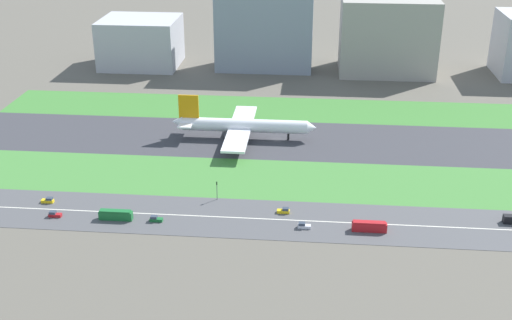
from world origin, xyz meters
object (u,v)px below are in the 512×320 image
airliner (241,126)px  bus_1 (369,226)px  fuel_tank_west (271,37)px  bus_0 (116,215)px  terminal_building (141,42)px  car_0 (284,211)px  car_4 (48,200)px  hangar_building (264,30)px  car_1 (304,226)px  traffic_light (217,189)px  car_2 (55,214)px  car_3 (156,219)px  office_tower (387,35)px

airliner → bus_1: (52.02, -78.00, -4.41)m
bus_1 → fuel_tank_west: size_ratio=0.63×
bus_0 → terminal_building: size_ratio=0.25×
airliner → bus_1: bearing=-56.3°
car_0 → car_4: (-85.88, 0.00, 0.00)m
hangar_building → car_1: bearing=-81.5°
traffic_light → terminal_building: (-72.18, 174.01, 10.11)m
car_0 → bus_0: size_ratio=0.38×
car_2 → fuel_tank_west: (59.15, 237.00, 7.72)m
car_3 → bus_0: 14.02m
car_2 → traffic_light: bearing=-161.8°
car_2 → fuel_tank_west: bearing=-104.0°
car_3 → fuel_tank_west: (23.22, 237.00, 7.72)m
car_4 → car_1: bearing=-6.1°
traffic_light → car_0: bearing=-17.7°
car_1 → hangar_building: (-28.74, 192.00, 22.76)m
hangar_building → terminal_building: bearing=180.0°
traffic_light → car_2: bearing=-161.8°
car_0 → bus_1: bearing=-19.0°
car_1 → hangar_building: hangar_building is taller
office_tower → fuel_tank_west: (-71.19, 45.00, -13.30)m
car_2 → hangar_building: hangar_building is taller
car_2 → terminal_building: terminal_building is taller
terminal_building → fuel_tank_west: (76.67, 45.00, -5.76)m
car_1 → bus_1: size_ratio=0.38×
car_0 → office_tower: (50.69, 182.00, 21.02)m
car_1 → office_tower: office_tower is taller
car_2 → office_tower: 233.01m
car_4 → airliner: bearing=47.2°
car_1 → fuel_tank_west: 238.73m
car_1 → terminal_building: 218.93m
car_3 → office_tower: bearing=-116.2°
terminal_building → hangar_building: bearing=0.0°
bus_0 → fuel_tank_west: fuel_tank_west is taller
car_3 → car_4: 43.34m
car_2 → car_1: bearing=-180.0°
car_4 → office_tower: size_ratio=0.08×
car_2 → terminal_building: 193.27m
airliner → car_2: (-56.70, -78.00, -5.31)m
car_3 → bus_1: size_ratio=0.38×
airliner → office_tower: office_tower is taller
car_0 → traffic_light: bearing=162.3°
car_0 → terminal_building: bearing=118.1°
bus_1 → office_tower: office_tower is taller
car_2 → office_tower: bearing=-124.2°
car_0 → car_2: (-79.64, -10.00, 0.00)m
car_1 → car_4: bearing=-6.1°
office_tower → fuel_tank_west: 85.26m
airliner → bus_1: airliner is taller
airliner → car_2: size_ratio=14.77×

